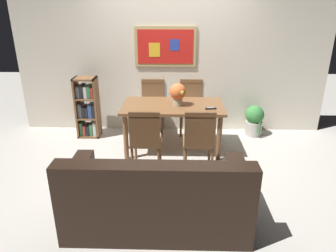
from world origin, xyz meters
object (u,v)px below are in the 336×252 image
Objects in this scene: dining_table at (173,111)px; dining_chair_near_right at (199,137)px; dining_chair_far_left at (153,102)px; flower_vase at (178,93)px; leather_couch at (157,199)px; bookshelf at (88,109)px; dining_chair_near_left at (146,137)px; dining_chair_far_right at (191,102)px; tv_remote at (211,108)px; potted_ivy at (254,120)px.

dining_chair_near_right reaches higher than dining_table.
dining_chair_far_left is 2.78× the size of flower_vase.
leather_couch is 2.61m from bookshelf.
dining_chair_near_left is at bearing -89.18° from dining_chair_far_left.
dining_chair_far_right is at bearing 1.01° from dining_chair_far_left.
leather_couch is at bearing -84.84° from dining_chair_far_left.
dining_chair_near_left is 1.06m from tv_remote.
dining_chair_near_left is at bearing -147.19° from tv_remote.
dining_table is 1.63× the size of dining_chair_far_right.
dining_chair_near_left is (-0.34, -0.74, -0.09)m from dining_table.
dining_chair_near_right reaches higher than leather_couch.
dining_chair_far_left is 0.95m from flower_vase.
bookshelf is at bearing -171.72° from dining_chair_far_right.
dining_chair_near_left and dining_chair_near_right have the same top height.
dining_table is at bearing 161.55° from tv_remote.
dining_chair_near_left is at bearing -119.55° from flower_vase.
dining_chair_far_right is at bearing 80.24° from leather_couch.
leather_couch is at bearing -114.89° from dining_chair_near_right.
dining_chair_near_left is at bearing -113.09° from dining_chair_far_right.
dining_table is 0.82× the size of leather_couch.
tv_remote is (0.46, -0.16, -0.18)m from flower_vase.
leather_couch is at bearing -78.64° from dining_chair_near_left.
flower_vase reaches higher than bookshelf.
tv_remote is at bearing 70.82° from dining_chair_near_right.
dining_chair_far_right is at bearing 104.35° from tv_remote.
dining_chair_near_right reaches higher than tv_remote.
dining_table is at bearing 115.13° from dining_chair_near_right.
dining_chair_near_left and dining_chair_far_left have the same top height.
dining_chair_near_left is at bearing -48.94° from bookshelf.
dining_chair_far_left is at bearing 90.82° from dining_chair_near_left.
dining_chair_near_right is 1.73× the size of potted_ivy.
dining_chair_far_left is 2.52m from leather_couch.
bookshelf is at bearing 131.06° from dining_chair_near_left.
potted_ivy is 1.24m from tv_remote.
flower_vase is at bearing -60.45° from dining_chair_far_left.
flower_vase is at bearing 161.20° from tv_remote.
flower_vase reaches higher than potted_ivy.
dining_chair_near_left is 1.06m from leather_couch.
potted_ivy is at bearing 2.19° from bookshelf.
dining_chair_far_right is 0.90× the size of bookshelf.
bookshelf reaches higher than dining_chair_near_left.
flower_vase is (-0.23, -0.77, 0.38)m from dining_chair_far_right.
leather_couch is at bearing -96.70° from flower_vase.
dining_chair_far_right reaches higher than dining_table.
dining_chair_near_right is 1.71m from potted_ivy.
dining_chair_near_left reaches higher than tv_remote.
potted_ivy is 1.58m from flower_vase.
dining_chair_far_left is 0.90× the size of bookshelf.
flower_vase reaches higher than dining_chair_near_left.
dining_table is 0.82m from dining_chair_near_left.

